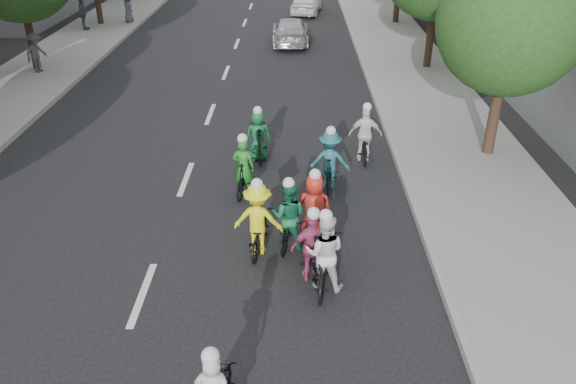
{
  "coord_description": "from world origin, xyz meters",
  "views": [
    {
      "loc": [
        3.04,
        -8.79,
        7.21
      ],
      "look_at": [
        2.88,
        2.47,
        1.0
      ],
      "focal_mm": 35.0,
      "sensor_mm": 36.0,
      "label": 1
    }
  ],
  "objects_px": {
    "cyclist_2": "(258,224)",
    "cyclist_6": "(324,259)",
    "follow_car_trail": "(307,2)",
    "cyclist_4": "(314,215)",
    "cyclist_1": "(289,220)",
    "cyclist_7": "(329,164)",
    "cyclist_8": "(365,140)",
    "cyclist_9": "(259,139)",
    "follow_car_lead": "(290,31)",
    "cyclist_3": "(313,250)",
    "spectator_0": "(36,53)",
    "spectator_1": "(83,13)",
    "cyclist_5": "(244,173)",
    "spectator_2": "(128,8)"
  },
  "relations": [
    {
      "from": "cyclist_6",
      "to": "spectator_0",
      "type": "xyz_separation_m",
      "value": [
        -11.53,
        14.16,
        0.33
      ]
    },
    {
      "from": "cyclist_4",
      "to": "cyclist_7",
      "type": "height_order",
      "value": "cyclist_4"
    },
    {
      "from": "cyclist_2",
      "to": "cyclist_8",
      "type": "xyz_separation_m",
      "value": [
        2.83,
        4.78,
        -0.07
      ]
    },
    {
      "from": "cyclist_1",
      "to": "cyclist_8",
      "type": "height_order",
      "value": "cyclist_8"
    },
    {
      "from": "cyclist_1",
      "to": "follow_car_trail",
      "type": "bearing_deg",
      "value": -80.75
    },
    {
      "from": "cyclist_4",
      "to": "cyclist_5",
      "type": "distance_m",
      "value": 2.78
    },
    {
      "from": "cyclist_2",
      "to": "cyclist_9",
      "type": "relative_size",
      "value": 1.02
    },
    {
      "from": "cyclist_7",
      "to": "spectator_2",
      "type": "xyz_separation_m",
      "value": [
        -10.57,
        19.79,
        0.24
      ]
    },
    {
      "from": "cyclist_4",
      "to": "cyclist_8",
      "type": "bearing_deg",
      "value": -100.46
    },
    {
      "from": "cyclist_7",
      "to": "spectator_2",
      "type": "bearing_deg",
      "value": -57.14
    },
    {
      "from": "cyclist_1",
      "to": "cyclist_4",
      "type": "height_order",
      "value": "cyclist_4"
    },
    {
      "from": "cyclist_7",
      "to": "follow_car_trail",
      "type": "height_order",
      "value": "cyclist_7"
    },
    {
      "from": "spectator_2",
      "to": "spectator_0",
      "type": "bearing_deg",
      "value": 172.27
    },
    {
      "from": "cyclist_5",
      "to": "cyclist_8",
      "type": "bearing_deg",
      "value": -137.67
    },
    {
      "from": "cyclist_3",
      "to": "follow_car_lead",
      "type": "height_order",
      "value": "cyclist_3"
    },
    {
      "from": "cyclist_7",
      "to": "cyclist_8",
      "type": "xyz_separation_m",
      "value": [
        1.13,
        1.82,
        -0.08
      ]
    },
    {
      "from": "cyclist_1",
      "to": "spectator_2",
      "type": "distance_m",
      "value": 24.47
    },
    {
      "from": "cyclist_3",
      "to": "cyclist_8",
      "type": "relative_size",
      "value": 1.11
    },
    {
      "from": "cyclist_9",
      "to": "spectator_0",
      "type": "xyz_separation_m",
      "value": [
        -9.86,
        8.16,
        0.35
      ]
    },
    {
      "from": "cyclist_1",
      "to": "spectator_0",
      "type": "height_order",
      "value": "spectator_0"
    },
    {
      "from": "cyclist_3",
      "to": "follow_car_trail",
      "type": "xyz_separation_m",
      "value": [
        0.27,
        27.04,
        0.06
      ]
    },
    {
      "from": "spectator_0",
      "to": "cyclist_8",
      "type": "bearing_deg",
      "value": -101.24
    },
    {
      "from": "follow_car_trail",
      "to": "cyclist_4",
      "type": "bearing_deg",
      "value": 97.79
    },
    {
      "from": "cyclist_2",
      "to": "cyclist_3",
      "type": "distance_m",
      "value": 1.49
    },
    {
      "from": "cyclist_1",
      "to": "spectator_2",
      "type": "xyz_separation_m",
      "value": [
        -9.53,
        22.54,
        0.28
      ]
    },
    {
      "from": "cyclist_2",
      "to": "cyclist_8",
      "type": "relative_size",
      "value": 1.02
    },
    {
      "from": "follow_car_lead",
      "to": "follow_car_trail",
      "type": "bearing_deg",
      "value": -97.91
    },
    {
      "from": "spectator_1",
      "to": "spectator_2",
      "type": "relative_size",
      "value": 1.11
    },
    {
      "from": "follow_car_trail",
      "to": "spectator_2",
      "type": "height_order",
      "value": "spectator_2"
    },
    {
      "from": "cyclist_5",
      "to": "spectator_0",
      "type": "relative_size",
      "value": 1.05
    },
    {
      "from": "cyclist_7",
      "to": "spectator_1",
      "type": "relative_size",
      "value": 1.04
    },
    {
      "from": "cyclist_2",
      "to": "cyclist_8",
      "type": "bearing_deg",
      "value": -113.49
    },
    {
      "from": "cyclist_4",
      "to": "spectator_1",
      "type": "relative_size",
      "value": 1.04
    },
    {
      "from": "cyclist_5",
      "to": "follow_car_trail",
      "type": "height_order",
      "value": "cyclist_5"
    },
    {
      "from": "cyclist_2",
      "to": "cyclist_6",
      "type": "xyz_separation_m",
      "value": [
        1.39,
        -1.21,
        -0.04
      ]
    },
    {
      "from": "cyclist_7",
      "to": "cyclist_9",
      "type": "bearing_deg",
      "value": -37.77
    },
    {
      "from": "cyclist_8",
      "to": "spectator_2",
      "type": "height_order",
      "value": "cyclist_8"
    },
    {
      "from": "cyclist_3",
      "to": "follow_car_trail",
      "type": "bearing_deg",
      "value": -101.47
    },
    {
      "from": "cyclist_2",
      "to": "cyclist_6",
      "type": "bearing_deg",
      "value": 146.07
    },
    {
      "from": "cyclist_6",
      "to": "follow_car_lead",
      "type": "height_order",
      "value": "cyclist_6"
    },
    {
      "from": "cyclist_1",
      "to": "cyclist_7",
      "type": "xyz_separation_m",
      "value": [
        1.04,
        2.74,
        0.04
      ]
    },
    {
      "from": "cyclist_2",
      "to": "spectator_1",
      "type": "distance_m",
      "value": 23.43
    },
    {
      "from": "cyclist_2",
      "to": "cyclist_4",
      "type": "height_order",
      "value": "cyclist_2"
    },
    {
      "from": "cyclist_9",
      "to": "cyclist_1",
      "type": "bearing_deg",
      "value": 94.35
    },
    {
      "from": "cyclist_2",
      "to": "cyclist_6",
      "type": "height_order",
      "value": "cyclist_2"
    },
    {
      "from": "cyclist_6",
      "to": "follow_car_trail",
      "type": "bearing_deg",
      "value": -82.41
    },
    {
      "from": "cyclist_7",
      "to": "spectator_0",
      "type": "height_order",
      "value": "cyclist_7"
    },
    {
      "from": "cyclist_5",
      "to": "cyclist_6",
      "type": "height_order",
      "value": "cyclist_6"
    },
    {
      "from": "cyclist_4",
      "to": "cyclist_9",
      "type": "bearing_deg",
      "value": -60.62
    },
    {
      "from": "cyclist_2",
      "to": "cyclist_5",
      "type": "height_order",
      "value": "cyclist_2"
    }
  ]
}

